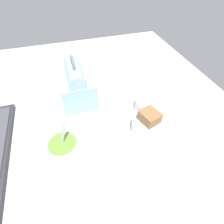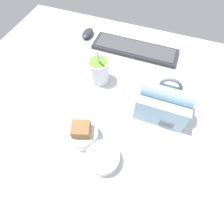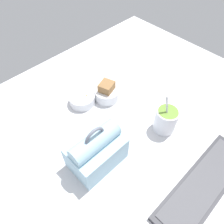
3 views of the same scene
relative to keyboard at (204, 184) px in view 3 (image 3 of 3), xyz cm
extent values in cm
cube|color=silver|center=(3.46, -34.91, -2.02)|extent=(140.00, 110.00, 2.00)
cube|color=#2D2D33|center=(0.00, 0.00, -0.12)|extent=(40.71, 11.86, 1.80)
cube|color=#47474C|center=(0.00, 0.00, 0.93)|extent=(37.46, 9.72, 0.30)
cube|color=#9EC6DB|center=(18.49, -30.19, 4.33)|extent=(17.85, 12.41, 10.69)
cylinder|color=#9EC6DB|center=(18.49, -30.19, 11.29)|extent=(16.96, 5.88, 5.88)
cube|color=slate|center=(21.62, -36.50, 1.92)|extent=(5.00, 0.30, 3.21)
torus|color=slate|center=(18.49, -30.19, 13.93)|extent=(7.25, 1.00, 7.25)
cylinder|color=silver|center=(-9.09, -22.73, 3.99)|extent=(8.28, 8.28, 10.01)
cylinder|color=olive|center=(-9.09, -22.73, 8.69)|extent=(7.29, 7.29, 0.60)
cylinder|color=silver|center=(-8.47, -23.15, 10.07)|extent=(0.70, 3.46, 11.33)
cylinder|color=silver|center=(-4.43, -49.64, 1.37)|extent=(10.63, 10.63, 4.77)
cube|color=olive|center=(-4.43, -49.64, 3.99)|extent=(7.20, 6.86, 6.67)
cylinder|color=silver|center=(4.92, -54.80, 1.04)|extent=(10.82, 10.82, 4.12)
ellipsoid|color=white|center=(6.54, -55.61, 2.15)|extent=(2.94, 2.94, 3.46)
cone|color=#F4DB84|center=(3.57, -53.28, 2.17)|extent=(4.89, 4.89, 3.50)
sphere|color=#4C5623|center=(5.27, -58.08, 1.07)|extent=(1.30, 1.30, 1.30)
sphere|color=#4C5623|center=(5.72, -57.45, 1.07)|extent=(1.30, 1.30, 1.30)
camera|label=1|loc=(-36.66, -27.46, 45.87)|focal=28.00mm
camera|label=2|loc=(13.17, -68.93, 56.43)|focal=28.00mm
camera|label=3|loc=(39.22, -1.47, 68.14)|focal=35.00mm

